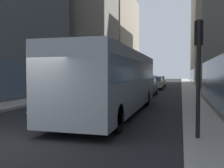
% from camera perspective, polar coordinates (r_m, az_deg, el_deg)
% --- Properties ---
extents(ground_plane, '(120.00, 120.00, 0.00)m').
position_cam_1_polar(ground_plane, '(41.52, 9.23, -0.44)').
color(ground_plane, '#232326').
extents(sidewalk_left, '(2.40, 110.00, 0.15)m').
position_cam_1_polar(sidewalk_left, '(42.50, 1.56, -0.25)').
color(sidewalk_left, '#9E9991').
rests_on(sidewalk_left, ground).
extents(sidewalk_right, '(2.40, 110.00, 0.15)m').
position_cam_1_polar(sidewalk_right, '(41.30, 17.12, -0.43)').
color(sidewalk_right, '#ADA89E').
rests_on(sidewalk_right, ground).
extents(building_left_mid, '(11.29, 16.26, 23.45)m').
position_cam_1_polar(building_left_mid, '(39.93, -9.67, 16.40)').
color(building_left_mid, gray).
rests_on(building_left_mid, ground).
extents(building_left_far, '(10.77, 21.49, 20.12)m').
position_cam_1_polar(building_left_far, '(59.17, -0.81, 10.18)').
color(building_left_far, '#A0937F').
rests_on(building_left_far, ground).
extents(building_right_far, '(10.86, 21.25, 23.49)m').
position_cam_1_polar(building_right_far, '(53.46, 23.73, 12.65)').
color(building_right_far, '#B2A893').
rests_on(building_right_far, ground).
extents(transit_bus, '(2.78, 11.53, 3.05)m').
position_cam_1_polar(transit_bus, '(12.79, 0.78, 1.30)').
color(transit_bus, '#999EA3').
rests_on(transit_bus, ground).
extents(car_grey_wagon, '(1.91, 4.28, 1.62)m').
position_cam_1_polar(car_grey_wagon, '(23.82, 7.57, -0.52)').
color(car_grey_wagon, slate).
rests_on(car_grey_wagon, ground).
extents(car_red_coupe, '(1.95, 4.60, 1.62)m').
position_cam_1_polar(car_red_coupe, '(21.15, -4.63, -0.86)').
color(car_red_coupe, red).
rests_on(car_red_coupe, ground).
extents(car_blue_hatchback, '(1.81, 4.24, 1.62)m').
position_cam_1_polar(car_blue_hatchback, '(51.19, 9.05, 1.01)').
color(car_blue_hatchback, '#4C6BB7').
rests_on(car_blue_hatchback, ground).
extents(car_white_van, '(1.71, 4.48, 1.62)m').
position_cam_1_polar(car_white_van, '(38.35, 4.50, 0.58)').
color(car_white_van, silver).
rests_on(car_white_van, ground).
extents(car_silver_sedan, '(1.93, 4.47, 1.62)m').
position_cam_1_polar(car_silver_sedan, '(32.42, 9.65, 0.23)').
color(car_silver_sedan, '#B7BABF').
rests_on(car_silver_sedan, ground).
extents(car_yellow_taxi, '(1.84, 4.79, 1.62)m').
position_cam_1_polar(car_yellow_taxi, '(38.61, 10.57, 0.56)').
color(car_yellow_taxi, yellow).
rests_on(car_yellow_taxi, ground).
extents(dalmatian_dog, '(0.22, 0.96, 0.72)m').
position_cam_1_polar(dalmatian_dog, '(9.89, -17.05, -6.47)').
color(dalmatian_dog, white).
rests_on(dalmatian_dog, ground).
extents(pedestrian_in_coat, '(0.34, 0.34, 1.69)m').
position_cam_1_polar(pedestrian_in_coat, '(15.47, 22.08, -1.53)').
color(pedestrian_in_coat, '#1E1E2D').
rests_on(pedestrian_in_coat, sidewalk_right).
extents(traffic_light_near, '(0.24, 0.41, 3.40)m').
position_cam_1_polar(traffic_light_near, '(7.76, 18.98, 5.35)').
color(traffic_light_near, black).
rests_on(traffic_light_near, sidewalk_right).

